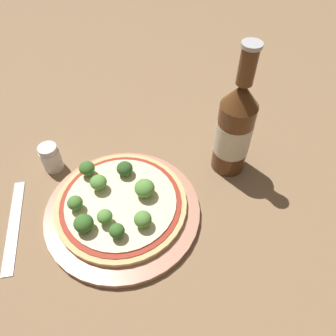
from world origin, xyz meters
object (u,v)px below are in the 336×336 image
at_px(pepper_shaker, 52,158).
at_px(fork, 15,224).
at_px(pizza, 122,203).
at_px(beer_bottle, 236,128).

height_order(pepper_shaker, fork, pepper_shaker).
distance_m(pizza, beer_bottle, 0.23).
bearing_deg(beer_bottle, fork, -171.67).
xyz_separation_m(pepper_shaker, fork, (-0.06, -0.12, -0.03)).
bearing_deg(pizza, fork, 178.58).
bearing_deg(beer_bottle, pepper_shaker, 169.62).
distance_m(beer_bottle, fork, 0.40).
relative_size(pizza, fork, 1.22).
bearing_deg(fork, pizza, -90.21).
xyz_separation_m(pizza, beer_bottle, (0.21, 0.06, 0.07)).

